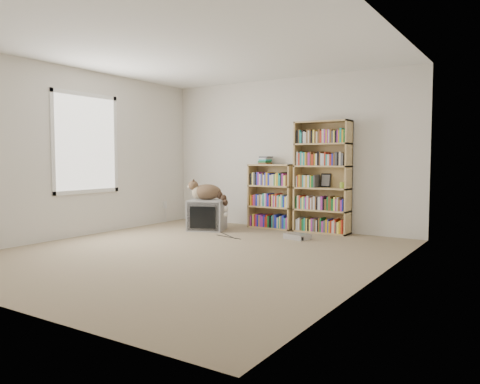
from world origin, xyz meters
The scene contains 16 objects.
floor centered at (0.00, 0.00, 0.00)m, with size 4.50×5.00×0.01m, color gray.
wall_back centered at (0.00, 2.50, 1.25)m, with size 4.50×0.02×2.50m, color silver.
wall_left centered at (-2.25, 0.00, 1.25)m, with size 0.02×5.00×2.50m, color silver.
wall_right centered at (2.25, 0.00, 1.25)m, with size 0.02×5.00×2.50m, color silver.
ceiling centered at (0.00, 0.00, 2.50)m, with size 4.50×5.00×0.02m, color white.
window centered at (-2.24, 0.20, 1.40)m, with size 0.02×1.22×1.52m, color white.
crt_tv centered at (-1.01, 1.61, 0.25)m, with size 0.72×0.69×0.50m.
cat centered at (-0.99, 1.64, 0.59)m, with size 0.79×0.51×0.56m.
bookcase_tall centered at (0.69, 2.36, 0.83)m, with size 0.88×0.30×1.75m.
bookcase_short centered at (-0.21, 2.36, 0.50)m, with size 0.78×0.30×1.08m.
book_stack centered at (-0.34, 2.34, 1.14)m, with size 0.19×0.25×0.13m, color #B72B18.
green_mug centered at (1.03, 2.34, 0.76)m, with size 0.08×0.08×0.09m, color #87B132.
framed_print centered at (0.71, 2.44, 0.83)m, with size 0.16×0.01×0.22m, color black.
dvd_player centered at (0.62, 1.60, 0.04)m, with size 0.34×0.24×0.08m, color #BCBCC1.
wall_outlet centered at (-2.24, 1.95, 0.32)m, with size 0.01×0.08×0.13m, color silver.
floor_cables centered at (-0.37, 1.35, 0.00)m, with size 1.20×0.70×0.01m, color black, non-canonical shape.
Camera 1 is at (3.55, -4.52, 1.16)m, focal length 35.00 mm.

